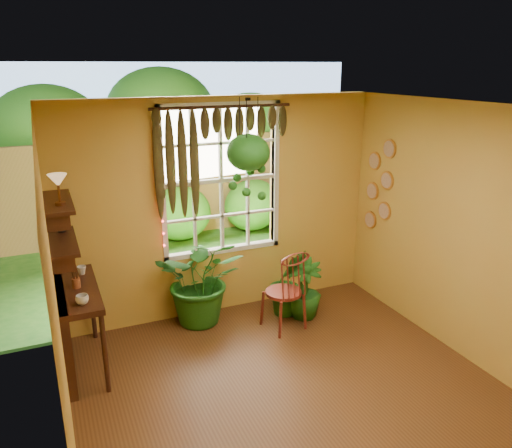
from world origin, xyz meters
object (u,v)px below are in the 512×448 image
Objects in this scene: counter_ledge at (69,321)px; potted_plant_left at (202,279)px; potted_plant_mid at (288,282)px; hanging_basket at (248,158)px; windsor_chair at (285,302)px.

potted_plant_left reaches higher than counter_ledge.
potted_plant_left is 1.09m from potted_plant_mid.
hanging_basket reaches higher than potted_plant_mid.
potted_plant_left is at bearing 136.27° from windsor_chair.
windsor_chair is 1.33× the size of potted_plant_mid.
hanging_basket is (-0.31, 0.39, 1.70)m from windsor_chair.
potted_plant_mid is at bearing -8.53° from hanging_basket.
windsor_chair is at bearing -3.10° from counter_ledge.
windsor_chair reaches higher than potted_plant_mid.
hanging_basket is at bearing 7.01° from counter_ledge.
counter_ledge is at bearing 165.81° from windsor_chair.
counter_ledge is 2.58m from hanging_basket.
windsor_chair is at bearing -32.65° from potted_plant_left.
hanging_basket is at bearing 171.47° from potted_plant_mid.
potted_plant_mid is at bearing 3.98° from counter_ledge.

